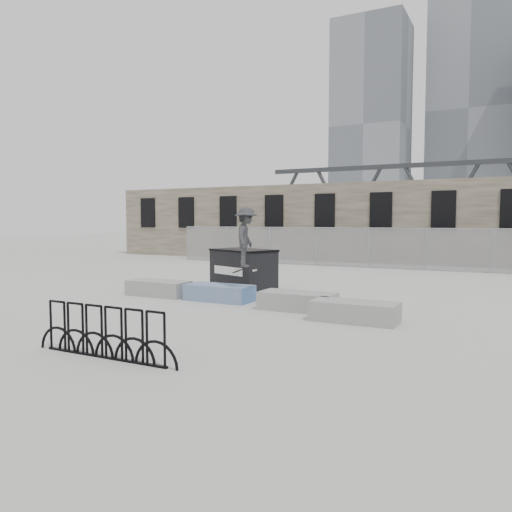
{
  "coord_description": "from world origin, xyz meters",
  "views": [
    {
      "loc": [
        6.42,
        -12.22,
        2.37
      ],
      "look_at": [
        -0.46,
        1.11,
        1.3
      ],
      "focal_mm": 35.0,
      "sensor_mm": 36.0,
      "label": 1
    }
  ],
  "objects_px": {
    "planter_offset": "(355,311)",
    "bike_rack": "(104,333)",
    "planter_far_left": "(159,287)",
    "skateboarder": "(246,237)",
    "dumpster": "(243,270)",
    "planter_center_left": "(219,292)",
    "planter_center_right": "(298,300)"
  },
  "relations": [
    {
      "from": "planter_offset",
      "to": "bike_rack",
      "type": "distance_m",
      "value": 5.83
    },
    {
      "from": "planter_far_left",
      "to": "bike_rack",
      "type": "distance_m",
      "value": 7.19
    },
    {
      "from": "planter_offset",
      "to": "dumpster",
      "type": "distance_m",
      "value": 5.75
    },
    {
      "from": "planter_far_left",
      "to": "dumpster",
      "type": "distance_m",
      "value": 2.86
    },
    {
      "from": "planter_center_left",
      "to": "planter_center_right",
      "type": "height_order",
      "value": "same"
    },
    {
      "from": "planter_far_left",
      "to": "skateboarder",
      "type": "distance_m",
      "value": 3.61
    },
    {
      "from": "dumpster",
      "to": "skateboarder",
      "type": "height_order",
      "value": "skateboarder"
    },
    {
      "from": "dumpster",
      "to": "skateboarder",
      "type": "xyz_separation_m",
      "value": [
        1.31,
        -2.22,
        1.18
      ]
    },
    {
      "from": "planter_center_right",
      "to": "dumpster",
      "type": "xyz_separation_m",
      "value": [
        -2.97,
        2.43,
        0.45
      ]
    },
    {
      "from": "planter_center_right",
      "to": "planter_offset",
      "type": "distance_m",
      "value": 1.93
    },
    {
      "from": "planter_far_left",
      "to": "dumpster",
      "type": "bearing_deg",
      "value": 47.55
    },
    {
      "from": "dumpster",
      "to": "planter_far_left",
      "type": "bearing_deg",
      "value": -110.56
    },
    {
      "from": "bike_rack",
      "to": "planter_offset",
      "type": "bearing_deg",
      "value": 59.58
    },
    {
      "from": "planter_far_left",
      "to": "skateboarder",
      "type": "relative_size",
      "value": 1.07
    },
    {
      "from": "dumpster",
      "to": "bike_rack",
      "type": "relative_size",
      "value": 0.79
    },
    {
      "from": "planter_center_left",
      "to": "skateboarder",
      "type": "xyz_separation_m",
      "value": [
        0.97,
        -0.14,
        1.63
      ]
    },
    {
      "from": "planter_center_left",
      "to": "planter_offset",
      "type": "xyz_separation_m",
      "value": [
        4.41,
        -1.14,
        0.0
      ]
    },
    {
      "from": "planter_center_left",
      "to": "dumpster",
      "type": "bearing_deg",
      "value": 99.1
    },
    {
      "from": "bike_rack",
      "to": "skateboarder",
      "type": "xyz_separation_m",
      "value": [
        -0.48,
        6.03,
        1.46
      ]
    },
    {
      "from": "planter_center_right",
      "to": "skateboarder",
      "type": "height_order",
      "value": "skateboarder"
    },
    {
      "from": "planter_center_left",
      "to": "planter_center_right",
      "type": "distance_m",
      "value": 2.67
    },
    {
      "from": "planter_center_right",
      "to": "dumpster",
      "type": "height_order",
      "value": "dumpster"
    },
    {
      "from": "planter_far_left",
      "to": "dumpster",
      "type": "height_order",
      "value": "dumpster"
    },
    {
      "from": "planter_center_right",
      "to": "dumpster",
      "type": "bearing_deg",
      "value": 140.7
    },
    {
      "from": "planter_center_left",
      "to": "bike_rack",
      "type": "xyz_separation_m",
      "value": [
        1.46,
        -6.17,
        0.18
      ]
    },
    {
      "from": "planter_far_left",
      "to": "planter_offset",
      "type": "distance_m",
      "value": 6.74
    },
    {
      "from": "skateboarder",
      "to": "bike_rack",
      "type": "bearing_deg",
      "value": 166.27
    },
    {
      "from": "planter_center_left",
      "to": "bike_rack",
      "type": "bearing_deg",
      "value": -76.7
    },
    {
      "from": "planter_center_right",
      "to": "planter_center_left",
      "type": "bearing_deg",
      "value": 172.29
    },
    {
      "from": "skateboarder",
      "to": "dumpster",
      "type": "bearing_deg",
      "value": 12.17
    },
    {
      "from": "planter_offset",
      "to": "skateboarder",
      "type": "xyz_separation_m",
      "value": [
        -3.44,
        1.0,
        1.63
      ]
    },
    {
      "from": "planter_offset",
      "to": "planter_far_left",
      "type": "bearing_deg",
      "value": 170.34
    }
  ]
}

